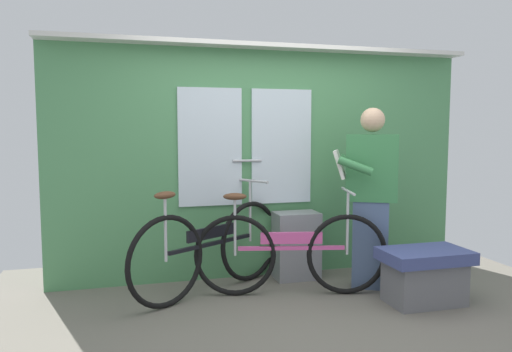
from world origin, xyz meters
TOP-DOWN VIEW (x-y plane):
  - ground_plane at (0.00, 0.00)m, footprint 5.08×3.97m
  - train_door_wall at (-0.01, 1.18)m, footprint 4.08×0.28m
  - bicycle_near_door at (-0.62, 0.75)m, footprint 1.49×0.96m
  - bicycle_leaning_behind at (0.03, 0.52)m, footprint 1.64×0.53m
  - passenger_reading_newspaper at (0.78, 0.54)m, footprint 0.62×0.56m
  - trash_bin_by_wall at (0.25, 0.97)m, footprint 0.42×0.28m
  - bench_seat_corner at (1.03, 0.03)m, footprint 0.70×0.44m

SIDE VIEW (x-z plane):
  - ground_plane at x=0.00m, z-range -0.04..0.00m
  - bench_seat_corner at x=1.03m, z-range 0.02..0.47m
  - trash_bin_by_wall at x=0.25m, z-range 0.00..0.64m
  - bicycle_leaning_behind at x=0.03m, z-range -0.08..0.83m
  - bicycle_near_door at x=-0.62m, z-range -0.08..0.88m
  - passenger_reading_newspaper at x=0.78m, z-range 0.04..1.66m
  - train_door_wall at x=-0.01m, z-range 0.05..2.27m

